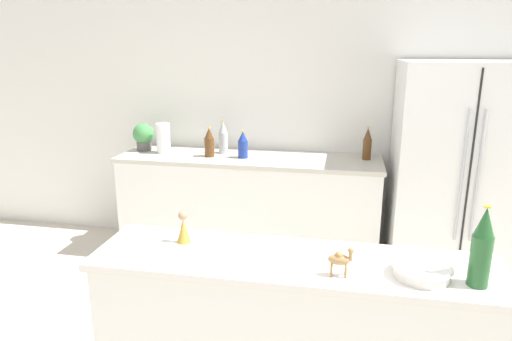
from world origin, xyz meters
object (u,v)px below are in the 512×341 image
object	(u,v)px
back_bottle_0	(243,145)
camel_figurine	(340,259)
potted_plant	(144,136)
back_bottle_3	(223,137)
back_bottle_1	(367,144)
paper_towel_roll	(163,138)
wise_man_figurine_blue	(183,229)
fruit_bowl	(422,270)
back_bottle_2	(209,143)
wine_bottle	(482,248)
refrigerator	(456,174)

from	to	relation	value
back_bottle_0	camel_figurine	xyz separation A→B (m)	(0.83, -1.96, -0.00)
potted_plant	back_bottle_3	world-z (taller)	back_bottle_3
back_bottle_1	paper_towel_roll	bearing A→B (deg)	-176.94
paper_towel_roll	back_bottle_3	bearing A→B (deg)	10.09
wise_man_figurine_blue	fruit_bowl	bearing A→B (deg)	-7.22
camel_figurine	back_bottle_2	bearing A→B (deg)	119.66
back_bottle_1	potted_plant	bearing A→B (deg)	-178.95
paper_towel_roll	camel_figurine	size ratio (longest dim) A/B	2.09
paper_towel_roll	back_bottle_3	distance (m)	0.52
back_bottle_0	wine_bottle	xyz separation A→B (m)	(1.33, -1.94, 0.08)
back_bottle_1	fruit_bowl	distance (m)	2.05
paper_towel_roll	back_bottle_2	xyz separation A→B (m)	(0.43, -0.06, -0.01)
paper_towel_roll	back_bottle_1	world-z (taller)	back_bottle_1
back_bottle_2	paper_towel_roll	bearing A→B (deg)	172.52
paper_towel_roll	wine_bottle	size ratio (longest dim) A/B	0.82
wine_bottle	camel_figurine	distance (m)	0.51
fruit_bowl	camel_figurine	distance (m)	0.32
potted_plant	back_bottle_1	xyz separation A→B (m)	(1.93, 0.04, -0.00)
paper_towel_roll	back_bottle_0	distance (m)	0.72
wise_man_figurine_blue	camel_figurine	bearing A→B (deg)	-14.66
back_bottle_1	back_bottle_2	world-z (taller)	back_bottle_1
refrigerator	potted_plant	world-z (taller)	refrigerator
paper_towel_roll	back_bottle_0	bearing A→B (deg)	-3.76
wine_bottle	potted_plant	bearing A→B (deg)	137.86
potted_plant	fruit_bowl	xyz separation A→B (m)	(2.06, -2.01, -0.07)
back_bottle_0	back_bottle_2	size ratio (longest dim) A/B	0.92
potted_plant	wine_bottle	size ratio (longest dim) A/B	0.77
wine_bottle	fruit_bowl	distance (m)	0.23
refrigerator	back_bottle_0	world-z (taller)	refrigerator
refrigerator	wine_bottle	bearing A→B (deg)	-100.01
back_bottle_1	back_bottle_2	xyz separation A→B (m)	(-1.29, -0.15, -0.01)
wine_bottle	refrigerator	bearing A→B (deg)	79.99
back_bottle_2	wine_bottle	world-z (taller)	wine_bottle
potted_plant	fruit_bowl	bearing A→B (deg)	-44.30
refrigerator	back_bottle_1	bearing A→B (deg)	166.87
back_bottle_2	camel_figurine	bearing A→B (deg)	-60.34
back_bottle_2	wine_bottle	xyz separation A→B (m)	(1.62, -1.93, 0.07)
refrigerator	back_bottle_0	bearing A→B (deg)	179.45
wine_bottle	back_bottle_3	bearing A→B (deg)	126.53
potted_plant	paper_towel_roll	world-z (taller)	paper_towel_roll
back_bottle_1	wine_bottle	xyz separation A→B (m)	(0.33, -2.07, 0.06)
back_bottle_1	back_bottle_3	world-z (taller)	back_bottle_3
paper_towel_roll	back_bottle_1	bearing A→B (deg)	3.06
back_bottle_1	back_bottle_3	bearing A→B (deg)	-179.94
back_bottle_3	fruit_bowl	xyz separation A→B (m)	(1.34, -2.04, -0.07)
back_bottle_1	fruit_bowl	xyz separation A→B (m)	(0.13, -2.05, -0.06)
back_bottle_2	refrigerator	bearing A→B (deg)	-0.19
paper_towel_roll	back_bottle_1	size ratio (longest dim) A/B	0.95
camel_figurine	wise_man_figurine_blue	size ratio (longest dim) A/B	0.83
potted_plant	camel_figurine	size ratio (longest dim) A/B	1.96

